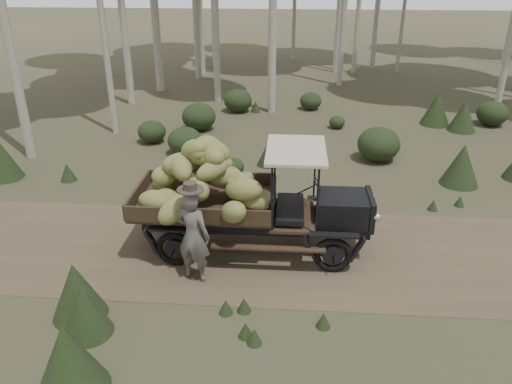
# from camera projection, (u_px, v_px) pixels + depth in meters

# --- Properties ---
(ground) EXTENTS (120.00, 120.00, 0.00)m
(ground) POSITION_uv_depth(u_px,v_px,m) (361.00, 256.00, 10.98)
(ground) COLOR #473D2B
(ground) RESTS_ON ground
(dirt_track) EXTENTS (70.00, 4.00, 0.01)m
(dirt_track) POSITION_uv_depth(u_px,v_px,m) (361.00, 255.00, 10.98)
(dirt_track) COLOR brown
(dirt_track) RESTS_ON ground
(banana_truck) EXTENTS (5.26, 2.51, 2.67)m
(banana_truck) POSITION_uv_depth(u_px,v_px,m) (226.00, 186.00, 10.62)
(banana_truck) COLOR black
(banana_truck) RESTS_ON ground
(farmer) EXTENTS (0.83, 0.68, 2.13)m
(farmer) POSITION_uv_depth(u_px,v_px,m) (193.00, 235.00, 9.80)
(farmer) COLOR #52514B
(farmer) RESTS_ON ground
(undergrowth) EXTENTS (21.73, 21.28, 1.37)m
(undergrowth) POSITION_uv_depth(u_px,v_px,m) (393.00, 201.00, 12.24)
(undergrowth) COLOR #233319
(undergrowth) RESTS_ON ground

